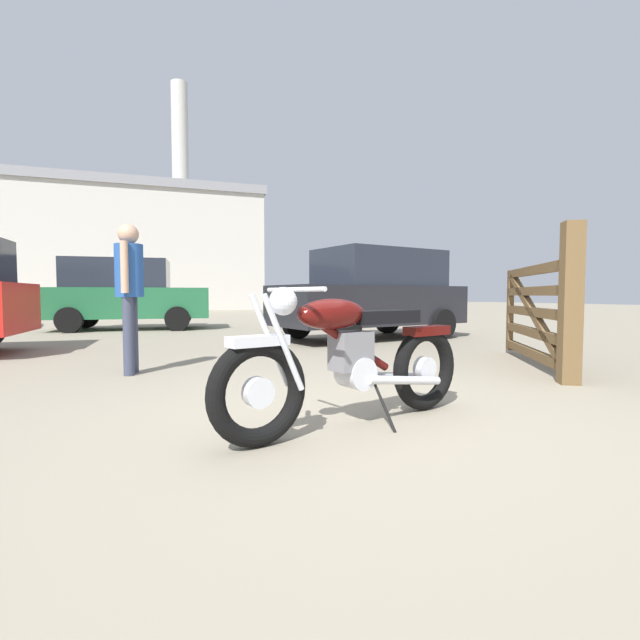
{
  "coord_description": "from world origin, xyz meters",
  "views": [
    {
      "loc": [
        -1.58,
        -2.77,
        0.88
      ],
      "look_at": [
        -0.07,
        0.61,
        0.68
      ],
      "focal_mm": 25.34,
      "sensor_mm": 36.0,
      "label": 1
    }
  ],
  "objects_px": {
    "bystander": "(129,283)",
    "dark_sedan_left": "(341,296)",
    "vintage_motorcycle": "(351,360)",
    "timber_gate": "(541,310)",
    "blue_hatchback_right": "(126,293)",
    "silver_sedan_mid": "(373,293)"
  },
  "relations": [
    {
      "from": "bystander",
      "to": "dark_sedan_left",
      "type": "xyz_separation_m",
      "value": [
        7.5,
        9.66,
        -0.18
      ]
    },
    {
      "from": "vintage_motorcycle",
      "to": "bystander",
      "type": "distance_m",
      "value": 3.11
    },
    {
      "from": "timber_gate",
      "to": "blue_hatchback_right",
      "type": "xyz_separation_m",
      "value": [
        -4.4,
        8.71,
        0.21
      ]
    },
    {
      "from": "timber_gate",
      "to": "bystander",
      "type": "distance_m",
      "value": 4.75
    },
    {
      "from": "blue_hatchback_right",
      "to": "vintage_motorcycle",
      "type": "bearing_deg",
      "value": -73.46
    },
    {
      "from": "vintage_motorcycle",
      "to": "timber_gate",
      "type": "distance_m",
      "value": 3.38
    },
    {
      "from": "timber_gate",
      "to": "bystander",
      "type": "xyz_separation_m",
      "value": [
        -4.46,
        1.61,
        0.32
      ]
    },
    {
      "from": "silver_sedan_mid",
      "to": "blue_hatchback_right",
      "type": "xyz_separation_m",
      "value": [
        -4.5,
        4.67,
        0.0
      ]
    },
    {
      "from": "vintage_motorcycle",
      "to": "blue_hatchback_right",
      "type": "distance_m",
      "value": 9.95
    },
    {
      "from": "dark_sedan_left",
      "to": "silver_sedan_mid",
      "type": "height_order",
      "value": "silver_sedan_mid"
    },
    {
      "from": "bystander",
      "to": "blue_hatchback_right",
      "type": "bearing_deg",
      "value": 104.49
    },
    {
      "from": "dark_sedan_left",
      "to": "blue_hatchback_right",
      "type": "height_order",
      "value": "blue_hatchback_right"
    },
    {
      "from": "bystander",
      "to": "blue_hatchback_right",
      "type": "height_order",
      "value": "blue_hatchback_right"
    },
    {
      "from": "vintage_motorcycle",
      "to": "blue_hatchback_right",
      "type": "bearing_deg",
      "value": -94.92
    },
    {
      "from": "silver_sedan_mid",
      "to": "dark_sedan_left",
      "type": "bearing_deg",
      "value": -120.82
    },
    {
      "from": "bystander",
      "to": "dark_sedan_left",
      "type": "relative_size",
      "value": 0.38
    },
    {
      "from": "dark_sedan_left",
      "to": "silver_sedan_mid",
      "type": "distance_m",
      "value": 7.81
    },
    {
      "from": "dark_sedan_left",
      "to": "blue_hatchback_right",
      "type": "bearing_deg",
      "value": -155.36
    },
    {
      "from": "vintage_motorcycle",
      "to": "blue_hatchback_right",
      "type": "xyz_separation_m",
      "value": [
        -1.24,
        9.87,
        0.47
      ]
    },
    {
      "from": "blue_hatchback_right",
      "to": "bystander",
      "type": "bearing_deg",
      "value": -81.12
    },
    {
      "from": "timber_gate",
      "to": "bystander",
      "type": "bearing_deg",
      "value": 103.95
    },
    {
      "from": "timber_gate",
      "to": "blue_hatchback_right",
      "type": "relative_size",
      "value": 0.53
    }
  ]
}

